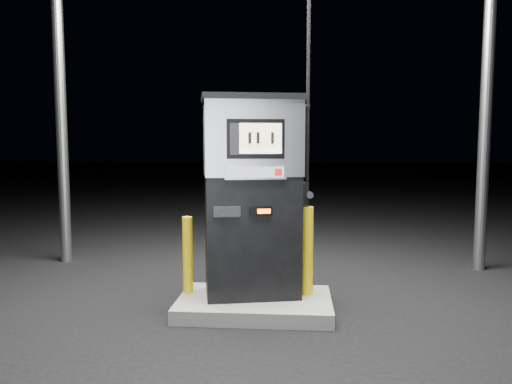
{
  "coord_description": "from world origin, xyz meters",
  "views": [
    {
      "loc": [
        0.42,
        -5.09,
        1.78
      ],
      "look_at": [
        0.01,
        0.0,
        1.27
      ],
      "focal_mm": 35.0,
      "sensor_mm": 36.0,
      "label": 1
    }
  ],
  "objects": [
    {
      "name": "bollard_right",
      "position": [
        0.55,
        0.17,
        0.62
      ],
      "size": [
        0.13,
        0.13,
        0.95
      ],
      "primitive_type": "cylinder",
      "rotation": [
        0.0,
        0.0,
        -0.05
      ],
      "color": "yellow",
      "rests_on": "pump_island"
    },
    {
      "name": "bollard_left",
      "position": [
        -0.74,
        0.13,
        0.56
      ],
      "size": [
        0.12,
        0.12,
        0.83
      ],
      "primitive_type": "cylinder",
      "rotation": [
        0.0,
        0.0,
        0.11
      ],
      "color": "yellow",
      "rests_on": "pump_island"
    },
    {
      "name": "ground",
      "position": [
        0.0,
        0.0,
        0.0
      ],
      "size": [
        80.0,
        80.0,
        0.0
      ],
      "primitive_type": "plane",
      "color": "black",
      "rests_on": "ground"
    },
    {
      "name": "pump_island",
      "position": [
        0.0,
        0.0,
        0.07
      ],
      "size": [
        1.6,
        1.0,
        0.15
      ],
      "primitive_type": "cube",
      "color": "#5F5F5A",
      "rests_on": "ground"
    },
    {
      "name": "fuel_dispenser",
      "position": [
        -0.03,
        0.1,
        1.23
      ],
      "size": [
        1.22,
        0.83,
        4.37
      ],
      "rotation": [
        0.0,
        0.0,
        0.21
      ],
      "color": "black",
      "rests_on": "pump_island"
    }
  ]
}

